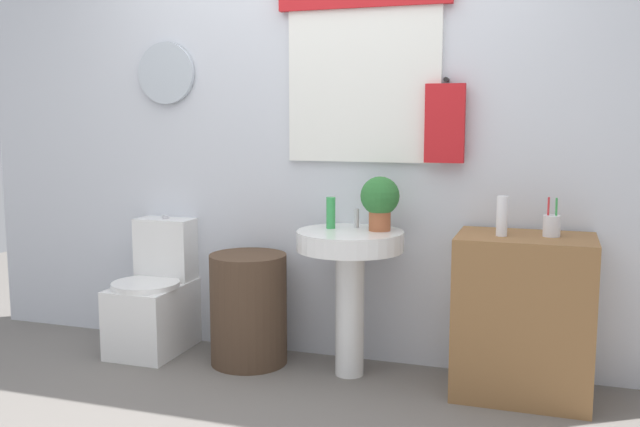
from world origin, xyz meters
The scene contains 10 objects.
back_wall centered at (0.00, 1.15, 1.31)m, with size 4.40×0.18×2.60m.
toilet centered at (-0.95, 0.89, 0.29)m, with size 0.38×0.51×0.77m.
laundry_hamper centered at (-0.35, 0.85, 0.30)m, with size 0.42×0.42×0.61m, color #4C3828.
pedestal_sink centered at (0.23, 0.85, 0.59)m, with size 0.55×0.55×0.76m.
faucet centered at (0.23, 0.97, 0.81)m, with size 0.03×0.03×0.10m, color silver.
wooden_cabinet centered at (1.09, 0.85, 0.39)m, with size 0.64×0.44×0.79m, color olive.
soap_bottle centered at (0.11, 0.90, 0.85)m, with size 0.05×0.05×0.16m, color green.
potted_plant centered at (0.37, 0.91, 0.93)m, with size 0.20×0.20×0.28m.
lotion_bottle centered at (0.98, 0.81, 0.88)m, with size 0.05×0.05×0.19m, color white.
toothbrush_cup centered at (1.20, 0.87, 0.84)m, with size 0.08×0.08×0.19m.
Camera 1 is at (1.20, -2.56, 1.34)m, focal length 39.35 mm.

